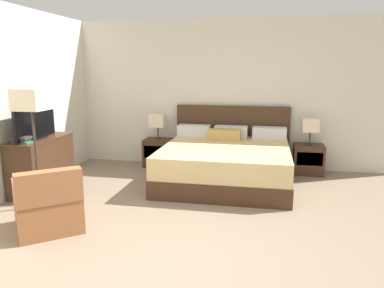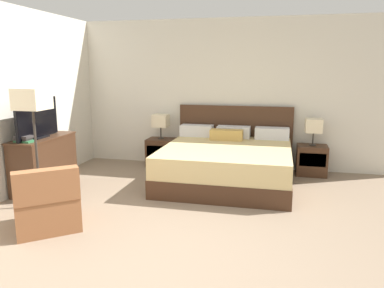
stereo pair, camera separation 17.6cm
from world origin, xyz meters
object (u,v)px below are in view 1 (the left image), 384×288
object	(u,v)px
nightstand_right	(308,159)
book_red_cover	(23,142)
armchair_by_window	(48,207)
book_small_top	(22,138)
floor_lamp	(32,107)
nightstand_left	(158,152)
tv	(35,120)
dresser	(42,164)
book_blue_cover	(21,140)
bed	(226,162)
table_lamp_left	(158,121)
table_lamp_right	(311,125)

from	to	relation	value
nightstand_right	book_red_cover	size ratio (longest dim) A/B	2.00
nightstand_right	armchair_by_window	size ratio (longest dim) A/B	0.54
book_small_top	floor_lamp	distance (m)	0.66
nightstand_left	floor_lamp	world-z (taller)	floor_lamp
nightstand_left	nightstand_right	distance (m)	2.73
nightstand_left	tv	world-z (taller)	tv
dresser	tv	bearing A→B (deg)	-88.21
nightstand_right	dresser	bearing A→B (deg)	-156.64
book_blue_cover	book_small_top	xyz separation A→B (m)	(0.01, 0.00, 0.03)
dresser	book_red_cover	world-z (taller)	book_red_cover
nightstand_left	armchair_by_window	distance (m)	3.05
book_red_cover	book_blue_cover	world-z (taller)	book_blue_cover
bed	nightstand_right	distance (m)	1.57
bed	armchair_by_window	bearing A→B (deg)	-128.14
nightstand_right	table_lamp_left	distance (m)	2.80
dresser	book_small_top	bearing A→B (deg)	-90.95
book_red_cover	nightstand_left	bearing A→B (deg)	58.90
book_blue_cover	book_small_top	bearing A→B (deg)	0.00
book_red_cover	armchair_by_window	distance (m)	1.36
dresser	floor_lamp	distance (m)	1.21
dresser	floor_lamp	size ratio (longest dim) A/B	0.73
nightstand_left	dresser	world-z (taller)	dresser
table_lamp_right	armchair_by_window	bearing A→B (deg)	-136.09
book_small_top	dresser	bearing A→B (deg)	89.05
bed	armchair_by_window	world-z (taller)	bed
nightstand_right	table_lamp_right	world-z (taller)	table_lamp_right
nightstand_left	nightstand_right	xyz separation A→B (m)	(2.73, 0.00, 0.00)
nightstand_right	table_lamp_right	size ratio (longest dim) A/B	1.13
bed	nightstand_left	bearing A→B (deg)	150.84
book_blue_cover	dresser	bearing A→B (deg)	87.71
armchair_by_window	dresser	bearing A→B (deg)	124.94
table_lamp_right	floor_lamp	distance (m)	4.42
dresser	book_blue_cover	world-z (taller)	book_blue_cover
table_lamp_left	book_red_cover	world-z (taller)	table_lamp_left
bed	nightstand_right	xyz separation A→B (m)	(1.37, 0.76, -0.07)
nightstand_left	book_blue_cover	bearing A→B (deg)	-121.56
book_blue_cover	tv	bearing A→B (deg)	86.67
dresser	armchair_by_window	bearing A→B (deg)	-55.06
bed	table_lamp_left	size ratio (longest dim) A/B	4.54
tv	book_small_top	bearing A→B (deg)	-91.64
nightstand_left	nightstand_right	world-z (taller)	same
tv	book_small_top	world-z (taller)	tv
tv	book_red_cover	bearing A→B (deg)	-89.14
table_lamp_left	floor_lamp	xyz separation A→B (m)	(-0.93, -2.42, 0.49)
table_lamp_left	book_small_top	distance (m)	2.52
nightstand_left	table_lamp_right	world-z (taller)	table_lamp_right
book_red_cover	tv	bearing A→B (deg)	90.86
bed	nightstand_left	xyz separation A→B (m)	(-1.37, 0.76, -0.07)
bed	book_small_top	bearing A→B (deg)	-152.61
table_lamp_left	book_blue_cover	xyz separation A→B (m)	(-1.32, -2.15, -0.01)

